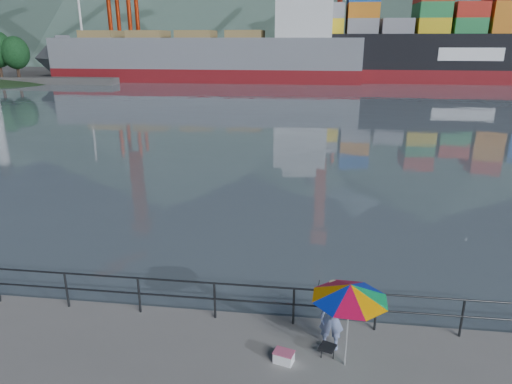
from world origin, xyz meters
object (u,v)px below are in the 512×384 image
Objects in this scene: cooler_bag at (284,357)px; container_ship at (474,45)px; bulk_carrier at (217,55)px; fisherman at (332,318)px; beach_umbrella at (350,292)px.

container_ship is at bearing 86.58° from cooler_bag.
fisherman is at bearing -75.96° from bulk_carrier.
cooler_bag is 0.01× the size of bulk_carrier.
bulk_carrier is 43.20m from container_ship.
fisherman is 0.75× the size of beach_umbrella.
bulk_carrier reaches higher than fisherman.
fisherman is 1.40m from cooler_bag.
bulk_carrier is (-18.17, 72.03, 2.27)m from beach_umbrella.
fisherman is 0.03× the size of bulk_carrier.
cooler_bag is at bearing -109.16° from container_ship.
bulk_carrier is 0.94× the size of container_ship.
container_ship is (43.04, 3.28, 1.76)m from bulk_carrier.
beach_umbrella is at bearing 19.25° from cooler_bag.
fisherman is at bearing 48.18° from cooler_bag.
bulk_carrier reaches higher than cooler_bag.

